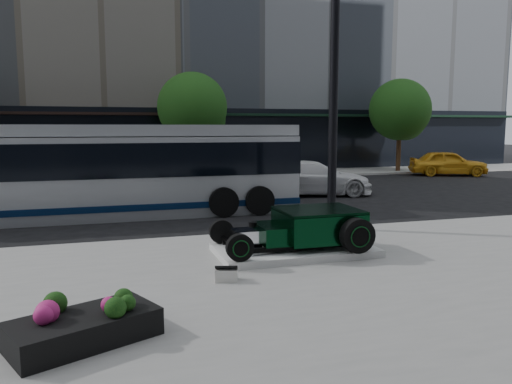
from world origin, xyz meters
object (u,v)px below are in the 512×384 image
object	(u,v)px
transit_bus	(111,170)
yellow_taxi	(448,163)
lamppost	(334,94)
white_sedan	(312,178)
flower_planter	(84,326)
hot_rod	(309,227)

from	to	relation	value
transit_bus	yellow_taxi	distance (m)	20.92
lamppost	white_sedan	size ratio (longest dim) A/B	1.56
flower_planter	yellow_taxi	distance (m)	26.96
hot_rod	transit_bus	xyz separation A→B (m)	(-4.01, 6.72, 0.79)
flower_planter	white_sedan	bearing A→B (deg)	55.75
flower_planter	white_sedan	size ratio (longest dim) A/B	0.40
white_sedan	yellow_taxi	xyz separation A→B (m)	(11.09, 5.50, 0.02)
hot_rod	yellow_taxi	size ratio (longest dim) A/B	0.74
transit_bus	lamppost	bearing A→B (deg)	-38.61
flower_planter	yellow_taxi	world-z (taller)	yellow_taxi
transit_bus	white_sedan	size ratio (longest dim) A/B	2.43
hot_rod	transit_bus	distance (m)	7.87
lamppost	flower_planter	xyz separation A→B (m)	(-6.17, -5.65, -3.37)
lamppost	transit_bus	distance (m)	7.52
hot_rod	flower_planter	bearing A→B (deg)	-143.17
flower_planter	yellow_taxi	bearing A→B (deg)	42.73
lamppost	yellow_taxi	distance (m)	18.83
hot_rod	lamppost	size ratio (longest dim) A/B	0.41
hot_rod	white_sedan	distance (m)	10.26
hot_rod	yellow_taxi	xyz separation A→B (m)	(15.24, 14.88, 0.05)
flower_planter	transit_bus	bearing A→B (deg)	86.89
hot_rod	white_sedan	bearing A→B (deg)	66.12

